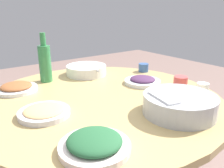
# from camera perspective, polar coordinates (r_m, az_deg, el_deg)

# --- Properties ---
(round_dining_table) EXTENTS (1.20, 1.20, 0.76)m
(round_dining_table) POSITION_cam_1_polar(r_m,az_deg,el_deg) (1.22, -2.64, -8.10)
(round_dining_table) COLOR #99999E
(round_dining_table) RESTS_ON ground
(rice_bowl) EXTENTS (0.30, 0.30, 0.09)m
(rice_bowl) POSITION_cam_1_polar(r_m,az_deg,el_deg) (1.01, 16.17, -4.73)
(rice_bowl) COLOR #B2B5BA
(rice_bowl) RESTS_ON round_dining_table
(soup_bowl) EXTENTS (0.29, 0.26, 0.06)m
(soup_bowl) POSITION_cam_1_polar(r_m,az_deg,el_deg) (1.54, -6.29, 3.36)
(soup_bowl) COLOR white
(soup_bowl) RESTS_ON round_dining_table
(dish_noodles) EXTENTS (0.21, 0.21, 0.04)m
(dish_noodles) POSITION_cam_1_polar(r_m,az_deg,el_deg) (1.00, -16.29, -6.54)
(dish_noodles) COLOR silver
(dish_noodles) RESTS_ON round_dining_table
(dish_eggplant) EXTENTS (0.21, 0.21, 0.04)m
(dish_eggplant) POSITION_cam_1_polar(r_m,az_deg,el_deg) (1.37, 7.49, 0.82)
(dish_eggplant) COLOR silver
(dish_eggplant) RESTS_ON round_dining_table
(dish_stirfry) EXTENTS (0.22, 0.22, 0.04)m
(dish_stirfry) POSITION_cam_1_polar(r_m,az_deg,el_deg) (1.34, -22.40, -0.83)
(dish_stirfry) COLOR white
(dish_stirfry) RESTS_ON round_dining_table
(dish_greens) EXTENTS (0.23, 0.23, 0.05)m
(dish_greens) POSITION_cam_1_polar(r_m,az_deg,el_deg) (0.75, -4.29, -14.37)
(dish_greens) COLOR silver
(dish_greens) RESTS_ON round_dining_table
(green_bottle) EXTENTS (0.07, 0.07, 0.29)m
(green_bottle) POSITION_cam_1_polar(r_m,az_deg,el_deg) (1.43, -16.12, 5.13)
(green_bottle) COLOR #338248
(green_bottle) RESTS_ON round_dining_table
(tea_cup_near) EXTENTS (0.06, 0.06, 0.06)m
(tea_cup_near) POSITION_cam_1_polar(r_m,az_deg,el_deg) (1.28, 21.29, -1.06)
(tea_cup_near) COLOR white
(tea_cup_near) RESTS_ON round_dining_table
(tea_cup_far) EXTENTS (0.08, 0.08, 0.06)m
(tea_cup_far) POSITION_cam_1_polar(r_m,az_deg,el_deg) (1.36, 16.44, 0.63)
(tea_cup_far) COLOR #CA4A49
(tea_cup_far) RESTS_ON round_dining_table
(tea_cup_side) EXTENTS (0.07, 0.07, 0.06)m
(tea_cup_side) POSITION_cam_1_polar(r_m,az_deg,el_deg) (1.62, 7.72, 4.01)
(tea_cup_side) COLOR #355996
(tea_cup_side) RESTS_ON round_dining_table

